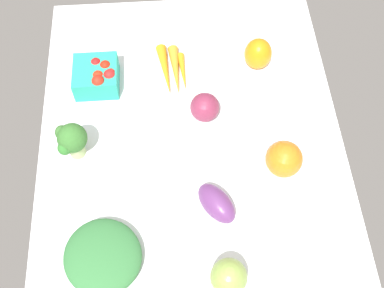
{
  "coord_description": "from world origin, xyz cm",
  "views": [
    {
      "loc": [
        60.07,
        -4.15,
        107.01
      ],
      "look_at": [
        0.0,
        0.0,
        4.0
      ],
      "focal_mm": 45.46,
      "sensor_mm": 36.0,
      "label": 1
    }
  ],
  "objects": [
    {
      "name": "carrot_bunch",
      "position": [
        -23.64,
        -3.67,
        3.41
      ],
      "size": [
        16.71,
        8.59,
        2.97
      ],
      "color": "orange",
      "rests_on": "tablecloth"
    },
    {
      "name": "heirloom_tomato_orange",
      "position": [
        7.01,
        21.28,
        6.42
      ],
      "size": [
        8.83,
        8.83,
        8.83
      ],
      "primitive_type": "sphere",
      "color": "orange",
      "rests_on": "tablecloth"
    },
    {
      "name": "berry_basket",
      "position": [
        -21.64,
        -23.6,
        5.48
      ],
      "size": [
        11.54,
        11.54,
        7.57
      ],
      "color": "teal",
      "rests_on": "tablecloth"
    },
    {
      "name": "tablecloth",
      "position": [
        0.0,
        0.0,
        1.0
      ],
      "size": [
        104.0,
        76.0,
        2.0
      ],
      "primitive_type": "cube",
      "color": "white",
      "rests_on": "ground"
    },
    {
      "name": "red_onion_center",
      "position": [
        -9.52,
        3.9,
        5.74
      ],
      "size": [
        7.47,
        7.47,
        7.47
      ],
      "primitive_type": "sphere",
      "color": "maroon",
      "rests_on": "tablecloth"
    },
    {
      "name": "eggplant",
      "position": [
        16.55,
        4.44,
        5.03
      ],
      "size": [
        12.6,
        11.24,
        6.06
      ],
      "primitive_type": "ellipsoid",
      "rotation": [
        0.0,
        0.0,
        0.59
      ],
      "color": "#65346F",
      "rests_on": "tablecloth"
    },
    {
      "name": "bell_pepper_orange",
      "position": [
        -25.41,
        19.58,
        6.54
      ],
      "size": [
        7.52,
        7.52,
        9.09
      ],
      "primitive_type": "ellipsoid",
      "rotation": [
        0.0,
        0.0,
        4.7
      ],
      "color": "orange",
      "rests_on": "tablecloth"
    },
    {
      "name": "heirloom_tomato_green",
      "position": [
        33.62,
        5.35,
        5.94
      ],
      "size": [
        7.88,
        7.88,
        7.88
      ],
      "primitive_type": "sphere",
      "color": "#87A349",
      "rests_on": "tablecloth"
    },
    {
      "name": "broccoli_head",
      "position": [
        -0.68,
        -28.7,
        8.47
      ],
      "size": [
        7.58,
        7.74,
        10.66
      ],
      "color": "#A1BA76",
      "rests_on": "tablecloth"
    },
    {
      "name": "leafy_greens_clump",
      "position": [
        27.01,
        -21.17,
        4.53
      ],
      "size": [
        23.32,
        22.97,
        5.05
      ],
      "primitive_type": "ellipsoid",
      "rotation": [
        0.0,
        0.0,
        0.47
      ],
      "color": "#33723B",
      "rests_on": "tablecloth"
    }
  ]
}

